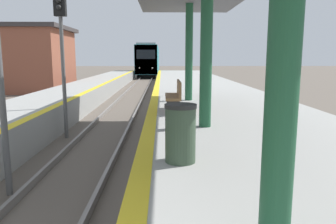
{
  "coord_description": "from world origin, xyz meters",
  "views": [
    {
      "loc": [
        1.96,
        -1.11,
        2.62
      ],
      "look_at": [
        2.3,
        18.56,
        -0.67
      ],
      "focal_mm": 35.0,
      "sensor_mm": 36.0,
      "label": 1
    }
  ],
  "objects_px": {
    "trash_bin": "(180,133)",
    "bench": "(175,95)",
    "signal_mid": "(61,34)",
    "train": "(149,60)"
  },
  "relations": [
    {
      "from": "signal_mid",
      "to": "trash_bin",
      "type": "xyz_separation_m",
      "value": [
        3.44,
        -5.62,
        -1.86
      ]
    },
    {
      "from": "trash_bin",
      "to": "signal_mid",
      "type": "bearing_deg",
      "value": 121.46
    },
    {
      "from": "train",
      "to": "signal_mid",
      "type": "height_order",
      "value": "signal_mid"
    },
    {
      "from": "train",
      "to": "signal_mid",
      "type": "distance_m",
      "value": 38.77
    },
    {
      "from": "train",
      "to": "bench",
      "type": "height_order",
      "value": "train"
    },
    {
      "from": "bench",
      "to": "train",
      "type": "bearing_deg",
      "value": 93.39
    },
    {
      "from": "train",
      "to": "signal_mid",
      "type": "xyz_separation_m",
      "value": [
        -1.2,
        -38.74,
        1.1
      ]
    },
    {
      "from": "trash_bin",
      "to": "bench",
      "type": "relative_size",
      "value": 0.59
    },
    {
      "from": "train",
      "to": "bench",
      "type": "distance_m",
      "value": 39.53
    },
    {
      "from": "signal_mid",
      "to": "trash_bin",
      "type": "height_order",
      "value": "signal_mid"
    }
  ]
}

